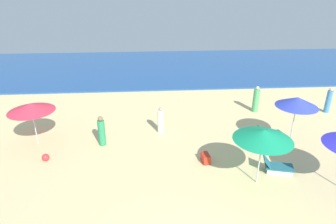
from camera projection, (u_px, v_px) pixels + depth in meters
name	position (u px, v px, depth m)	size (l,w,h in m)	color
ocean	(163.00, 67.00, 29.00)	(60.00, 13.90, 0.12)	#214E90
umbrella_0	(31.00, 107.00, 14.40)	(2.28, 2.28, 2.24)	silver
umbrella_3	(297.00, 102.00, 14.01)	(2.01, 2.01, 2.68)	silver
lounge_chair_3_0	(270.00, 134.00, 15.55)	(1.53, 0.92, 0.79)	silver
umbrella_4	(263.00, 135.00, 11.35)	(2.34, 2.34, 2.47)	silver
lounge_chair_4_0	(277.00, 166.00, 12.83)	(1.44, 0.93, 0.72)	silver
beachgoer_0	(161.00, 121.00, 16.12)	(0.45, 0.45, 1.51)	white
beachgoer_1	(102.00, 132.00, 14.83)	(0.37, 0.37, 1.61)	#2C935A
beachgoer_2	(256.00, 100.00, 18.75)	(0.54, 0.54, 1.72)	#52B06A
beachgoer_3	(328.00, 101.00, 18.63)	(0.45, 0.45, 1.67)	#4184C5
cooler_box_0	(206.00, 158.00, 13.57)	(0.58, 0.32, 0.42)	red
beach_ball_1	(46.00, 157.00, 13.69)	(0.35, 0.35, 0.35)	red
beach_ball_2	(26.00, 116.00, 17.97)	(0.32, 0.32, 0.32)	yellow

